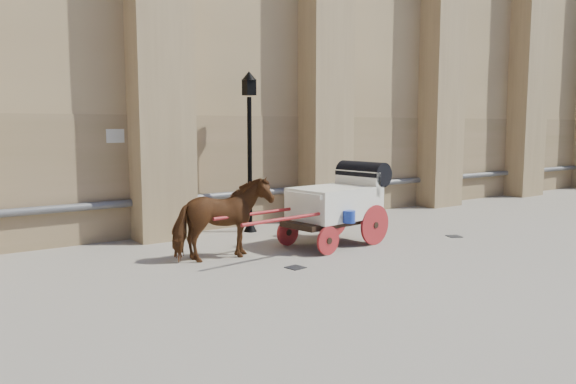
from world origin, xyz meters
TOP-DOWN VIEW (x-y plane):
  - ground at (0.00, 0.00)m, footprint 90.00×90.00m
  - horse at (-0.88, 0.84)m, footprint 2.04×1.02m
  - carriage at (2.11, 0.71)m, footprint 4.42×1.70m
  - street_lamp at (1.19, 3.19)m, footprint 0.38×0.38m
  - drain_grate_near at (-0.03, -0.54)m, footprint 0.36×0.36m
  - drain_grate_far at (5.00, -0.30)m, footprint 0.42×0.42m

SIDE VIEW (x-z plane):
  - ground at x=0.00m, z-range 0.00..0.00m
  - drain_grate_near at x=-0.03m, z-range 0.00..0.01m
  - drain_grate_far at x=5.00m, z-range 0.00..0.01m
  - horse at x=-0.88m, z-range 0.00..1.69m
  - carriage at x=2.11m, z-range 0.07..1.96m
  - street_lamp at x=1.19m, z-range 0.14..4.25m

